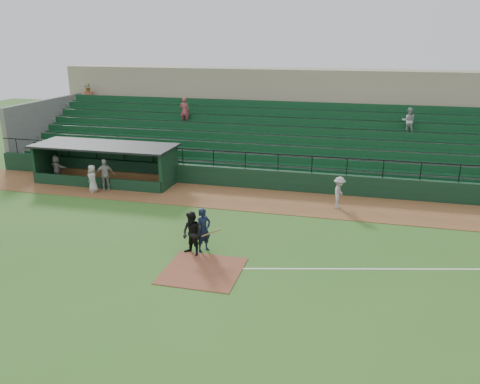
# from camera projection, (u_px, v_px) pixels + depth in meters

# --- Properties ---
(ground) EXTENTS (90.00, 90.00, 0.00)m
(ground) POSITION_uv_depth(u_px,v_px,m) (210.00, 260.00, 20.02)
(ground) COLOR #305D1E
(ground) RESTS_ON ground
(warning_track) EXTENTS (40.00, 4.00, 0.03)m
(warning_track) POSITION_uv_depth(u_px,v_px,m) (253.00, 200.00, 27.39)
(warning_track) COLOR brown
(warning_track) RESTS_ON ground
(home_plate_dirt) EXTENTS (3.00, 3.00, 0.03)m
(home_plate_dirt) POSITION_uv_depth(u_px,v_px,m) (202.00, 271.00, 19.09)
(home_plate_dirt) COLOR brown
(home_plate_dirt) RESTS_ON ground
(foul_line) EXTENTS (17.49, 4.44, 0.01)m
(foul_line) POSITION_uv_depth(u_px,v_px,m) (411.00, 269.00, 19.24)
(foul_line) COLOR white
(foul_line) RESTS_ON ground
(stadium_structure) EXTENTS (38.00, 13.08, 6.40)m
(stadium_structure) POSITION_uv_depth(u_px,v_px,m) (280.00, 132.00, 34.49)
(stadium_structure) COLOR black
(stadium_structure) RESTS_ON ground
(dugout) EXTENTS (8.90, 3.20, 2.42)m
(dugout) POSITION_uv_depth(u_px,v_px,m) (109.00, 160.00, 30.72)
(dugout) COLOR black
(dugout) RESTS_ON ground
(batter_at_plate) EXTENTS (1.19, 0.84, 1.93)m
(batter_at_plate) POSITION_uv_depth(u_px,v_px,m) (204.00, 230.00, 20.61)
(batter_at_plate) COLOR black
(batter_at_plate) RESTS_ON ground
(umpire) EXTENTS (1.15, 1.05, 1.91)m
(umpire) POSITION_uv_depth(u_px,v_px,m) (192.00, 234.00, 20.22)
(umpire) COLOR black
(umpire) RESTS_ON ground
(runner) EXTENTS (0.81, 1.20, 1.73)m
(runner) POSITION_uv_depth(u_px,v_px,m) (339.00, 193.00, 25.77)
(runner) COLOR #ABA4A0
(runner) RESTS_ON warning_track
(dugout_player_a) EXTENTS (1.20, 0.94, 1.91)m
(dugout_player_a) POSITION_uv_depth(u_px,v_px,m) (105.00, 175.00, 28.75)
(dugout_player_a) COLOR #9F9B95
(dugout_player_a) RESTS_ON warning_track
(dugout_player_b) EXTENTS (0.95, 0.91, 1.63)m
(dugout_player_b) POSITION_uv_depth(u_px,v_px,m) (92.00, 178.00, 28.47)
(dugout_player_b) COLOR #ADA9A2
(dugout_player_b) RESTS_ON warning_track
(dugout_player_c) EXTENTS (1.59, 1.00, 1.64)m
(dugout_player_c) POSITION_uv_depth(u_px,v_px,m) (57.00, 168.00, 30.82)
(dugout_player_c) COLOR gray
(dugout_player_c) RESTS_ON warning_track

